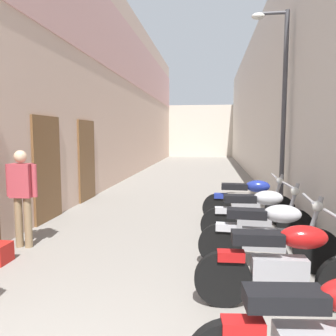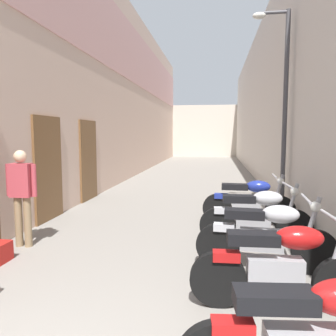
# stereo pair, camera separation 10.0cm
# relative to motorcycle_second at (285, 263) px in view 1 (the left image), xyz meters

# --- Properties ---
(ground_plane) EXTENTS (41.82, 41.82, 0.00)m
(ground_plane) POSITION_rel_motorcycle_second_xyz_m (-1.63, 8.36, -0.50)
(ground_plane) COLOR gray
(building_left) EXTENTS (0.45, 25.82, 7.15)m
(building_left) POSITION_rel_motorcycle_second_xyz_m (-4.39, 10.30, 3.10)
(building_left) COLOR beige
(building_left) RESTS_ON ground
(building_right) EXTENTS (0.45, 25.82, 6.08)m
(building_right) POSITION_rel_motorcycle_second_xyz_m (1.14, 10.36, 2.54)
(building_right) COLOR beige
(building_right) RESTS_ON ground
(building_far_end) EXTENTS (8.14, 2.00, 4.16)m
(building_far_end) POSITION_rel_motorcycle_second_xyz_m (-1.63, 24.27, 1.58)
(building_far_end) COLOR beige
(building_far_end) RESTS_ON ground
(motorcycle_second) EXTENTS (1.85, 0.58, 1.04)m
(motorcycle_second) POSITION_rel_motorcycle_second_xyz_m (0.00, 0.00, 0.00)
(motorcycle_second) COLOR black
(motorcycle_second) RESTS_ON ground
(motorcycle_third) EXTENTS (1.85, 0.58, 1.04)m
(motorcycle_third) POSITION_rel_motorcycle_second_xyz_m (-0.00, 1.01, 0.00)
(motorcycle_third) COLOR black
(motorcycle_third) RESTS_ON ground
(motorcycle_fourth) EXTENTS (1.85, 0.58, 1.04)m
(motorcycle_fourth) POSITION_rel_motorcycle_second_xyz_m (-0.00, 2.08, 0.00)
(motorcycle_fourth) COLOR black
(motorcycle_fourth) RESTS_ON ground
(motorcycle_fifth) EXTENTS (1.85, 0.58, 1.04)m
(motorcycle_fifth) POSITION_rel_motorcycle_second_xyz_m (-0.00, 3.31, 0.00)
(motorcycle_fifth) COLOR black
(motorcycle_fifth) RESTS_ON ground
(pedestrian_mid_alley) EXTENTS (0.52, 0.21, 1.57)m
(pedestrian_mid_alley) POSITION_rel_motorcycle_second_xyz_m (-3.76, 1.42, 0.42)
(pedestrian_mid_alley) COLOR #8C7251
(pedestrian_mid_alley) RESTS_ON ground
(street_lamp) EXTENTS (0.79, 0.18, 4.43)m
(street_lamp) POSITION_rel_motorcycle_second_xyz_m (0.70, 4.09, 2.11)
(street_lamp) COLOR #47474C
(street_lamp) RESTS_ON ground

